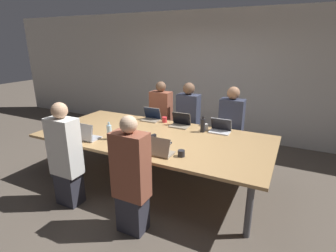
# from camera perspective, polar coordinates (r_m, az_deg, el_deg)

# --- Properties ---
(ground_plane) EXTENTS (24.00, 24.00, 0.00)m
(ground_plane) POSITION_cam_1_polar(r_m,az_deg,el_deg) (4.34, -2.92, -11.65)
(ground_plane) COLOR brown
(curtain_wall) EXTENTS (12.00, 0.06, 2.80)m
(curtain_wall) POSITION_cam_1_polar(r_m,az_deg,el_deg) (6.15, 8.72, 10.86)
(curtain_wall) COLOR beige
(curtain_wall) RESTS_ON ground_plane
(conference_table) EXTENTS (3.51, 1.65, 0.77)m
(conference_table) POSITION_cam_1_polar(r_m,az_deg,el_deg) (4.03, -3.08, -2.70)
(conference_table) COLOR tan
(conference_table) RESTS_ON ground_plane
(laptop_near_left) EXTENTS (0.35, 0.25, 0.25)m
(laptop_near_left) POSITION_cam_1_polar(r_m,az_deg,el_deg) (4.00, -17.51, -1.83)
(laptop_near_left) COLOR #B7B7BC
(laptop_near_left) RESTS_ON conference_table
(person_near_left) EXTENTS (0.40, 0.24, 1.43)m
(person_near_left) POSITION_cam_1_polar(r_m,az_deg,el_deg) (3.73, -21.41, -6.26)
(person_near_left) COLOR #2D2D38
(person_near_left) RESTS_ON ground_plane
(cup_near_left) EXTENTS (0.08, 0.08, 0.10)m
(cup_near_left) POSITION_cam_1_polar(r_m,az_deg,el_deg) (4.21, -19.44, -1.39)
(cup_near_left) COLOR brown
(cup_near_left) RESTS_ON conference_table
(bottle_near_left) EXTENTS (0.07, 0.07, 0.26)m
(bottle_near_left) POSITION_cam_1_polar(r_m,az_deg,el_deg) (3.91, -12.65, -1.26)
(bottle_near_left) COLOR #ADD1E0
(bottle_near_left) RESTS_ON conference_table
(laptop_far_midleft) EXTENTS (0.32, 0.24, 0.23)m
(laptop_far_midleft) POSITION_cam_1_polar(r_m,az_deg,el_deg) (4.76, -3.65, 2.06)
(laptop_far_midleft) COLOR gray
(laptop_far_midleft) RESTS_ON conference_table
(person_far_midleft) EXTENTS (0.40, 0.24, 1.42)m
(person_far_midleft) POSITION_cam_1_polar(r_m,az_deg,el_deg) (5.18, -1.52, 1.65)
(person_far_midleft) COLOR #2D2D38
(person_far_midleft) RESTS_ON ground_plane
(cup_far_midleft) EXTENTS (0.09, 0.09, 0.10)m
(cup_far_midleft) POSITION_cam_1_polar(r_m,az_deg,el_deg) (4.64, -0.77, 1.40)
(cup_far_midleft) COLOR red
(cup_far_midleft) RESTS_ON conference_table
(laptop_far_right) EXTENTS (0.32, 0.22, 0.22)m
(laptop_far_right) POSITION_cam_1_polar(r_m,az_deg,el_deg) (4.22, 11.32, -0.46)
(laptop_far_right) COLOR silver
(laptop_far_right) RESTS_ON conference_table
(person_far_right) EXTENTS (0.40, 0.24, 1.43)m
(person_far_right) POSITION_cam_1_polar(r_m,az_deg,el_deg) (4.66, 13.48, -0.63)
(person_far_right) COLOR #2D2D38
(person_far_right) RESTS_ON ground_plane
(cup_far_right) EXTENTS (0.07, 0.07, 0.10)m
(cup_far_right) POSITION_cam_1_polar(r_m,az_deg,el_deg) (4.27, 8.23, -0.24)
(cup_far_right) COLOR white
(cup_far_right) RESTS_ON conference_table
(bottle_far_right) EXTENTS (0.07, 0.07, 0.26)m
(bottle_far_right) POSITION_cam_1_polar(r_m,az_deg,el_deg) (4.16, 7.57, 0.18)
(bottle_far_right) COLOR black
(bottle_far_right) RESTS_ON conference_table
(laptop_far_center) EXTENTS (0.32, 0.23, 0.23)m
(laptop_far_center) POSITION_cam_1_polar(r_m,az_deg,el_deg) (4.42, 2.71, 0.78)
(laptop_far_center) COLOR gray
(laptop_far_center) RESTS_ON conference_table
(person_far_center) EXTENTS (0.40, 0.24, 1.44)m
(person_far_center) POSITION_cam_1_polar(r_m,az_deg,el_deg) (4.93, 4.38, 0.91)
(person_far_center) COLOR #2D2D38
(person_far_center) RESTS_ON ground_plane
(laptop_near_midright) EXTENTS (0.34, 0.24, 0.24)m
(laptop_near_midright) POSITION_cam_1_polar(r_m,az_deg,el_deg) (3.32, -2.01, -5.21)
(laptop_near_midright) COLOR gray
(laptop_near_midright) RESTS_ON conference_table
(person_near_midright) EXTENTS (0.40, 0.24, 1.41)m
(person_near_midright) POSITION_cam_1_polar(r_m,az_deg,el_deg) (3.02, -8.03, -11.19)
(person_near_midright) COLOR #2D2D38
(person_near_midright) RESTS_ON ground_plane
(cup_near_midright) EXTENTS (0.09, 0.09, 0.08)m
(cup_near_midright) POSITION_cam_1_polar(r_m,az_deg,el_deg) (3.29, 2.92, -5.96)
(cup_near_midright) COLOR #232328
(cup_near_midright) RESTS_ON conference_table
(bottle_near_midright) EXTENTS (0.06, 0.06, 0.21)m
(bottle_near_midright) POSITION_cam_1_polar(r_m,az_deg,el_deg) (3.58, -4.70, -3.08)
(bottle_near_midright) COLOR #ADD1E0
(bottle_near_midright) RESTS_ON conference_table
(stapler) EXTENTS (0.09, 0.16, 0.05)m
(stapler) POSITION_cam_1_polar(r_m,az_deg,el_deg) (3.90, -3.57, -2.31)
(stapler) COLOR black
(stapler) RESTS_ON conference_table
(notebook) EXTENTS (0.23, 0.16, 0.02)m
(notebook) POSITION_cam_1_polar(r_m,az_deg,el_deg) (3.68, -1.01, -3.75)
(notebook) COLOR #232328
(notebook) RESTS_ON conference_table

